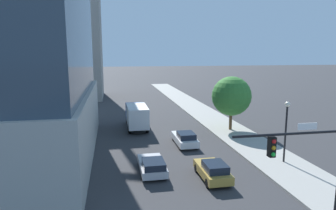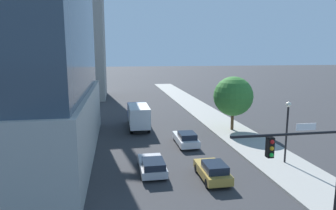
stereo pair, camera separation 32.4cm
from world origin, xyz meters
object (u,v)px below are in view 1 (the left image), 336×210
Objects in this scene: car_silver at (152,165)px; box_truck at (137,115)px; street_lamp at (286,122)px; street_tree at (231,96)px; traffic_light_pole at (309,155)px; car_white at (185,138)px; construction_building at (70,29)px; car_gold at (213,170)px.

box_truck reaches higher than car_silver.
street_tree reaches higher than street_lamp.
traffic_light_pole is 16.33m from car_white.
construction_building is 6.64× the size of street_lamp.
street_tree is at bearing 34.24° from car_white.
construction_building is 8.10× the size of car_silver.
box_truck is at bearing 104.54° from car_gold.
traffic_light_pole is 1.52× the size of car_gold.
car_white is at bearing 137.35° from street_lamp.
traffic_light_pole reaches higher than box_truck.
street_tree reaches higher than car_white.
car_silver is at bearing -75.61° from construction_building.
street_tree is 16.41m from car_silver.
street_tree is 1.51× the size of car_silver.
car_silver is at bearing -134.62° from street_tree.
car_white is 9.08m from box_truck.
car_silver is 0.57× the size of box_truck.
construction_building is 5.38× the size of street_tree.
construction_building reaches higher than car_white.
construction_building is at bearing 111.20° from box_truck.
box_truck is (-4.32, 7.92, 1.04)m from car_white.
street_tree is 1.41× the size of car_white.
traffic_light_pole is at bearing -80.07° from car_white.
box_truck is (0.00, 14.60, 1.09)m from car_silver.
car_white is at bearing -145.76° from street_tree.
car_gold is at bearing -90.00° from car_white.
car_gold is 0.90× the size of car_white.
construction_building is 46.54m from car_silver.
car_silver is 14.64m from box_truck.
box_truck is (-7.07, 23.62, -2.47)m from traffic_light_pole.
construction_building is at bearing 117.66° from street_lamp.
car_gold is 8.75m from car_white.
traffic_light_pole is 24.78m from box_truck.
street_lamp is 11.35m from street_tree.
street_lamp is at bearing -51.63° from box_truck.
traffic_light_pole is 12.00m from car_silver.
street_lamp is at bearing 64.02° from traffic_light_pole.
construction_building is 7.57× the size of car_white.
box_truck reaches higher than car_gold.
construction_building is at bearing 125.11° from street_tree.
street_tree is at bearing -15.92° from box_truck.
traffic_light_pole is at bearing -101.54° from street_tree.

